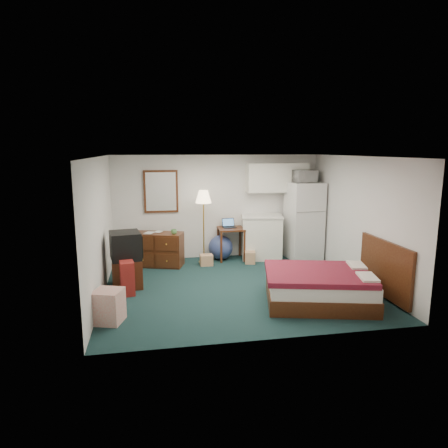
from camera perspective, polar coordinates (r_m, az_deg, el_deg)
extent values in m
cube|color=black|center=(7.89, 1.77, -8.87)|extent=(5.00, 4.50, 0.01)
cube|color=silver|center=(7.43, 1.88, 9.61)|extent=(5.00, 4.50, 0.01)
cube|color=silver|center=(9.74, -0.97, 2.50)|extent=(5.00, 0.01, 2.50)
cube|color=silver|center=(5.43, 6.84, -4.21)|extent=(5.00, 0.01, 2.50)
cube|color=silver|center=(7.45, -17.32, -0.54)|extent=(0.01, 4.50, 2.50)
cube|color=silver|center=(8.44, 18.65, 0.65)|extent=(0.01, 4.50, 2.50)
sphere|color=navy|center=(9.64, -0.49, -3.37)|extent=(0.68, 0.68, 0.59)
imported|color=silver|center=(9.72, 11.48, 6.89)|extent=(0.56, 0.36, 0.35)
imported|color=#A4774E|center=(9.14, -11.17, -0.53)|extent=(0.18, 0.09, 0.25)
imported|color=#A4774E|center=(9.22, -9.84, -0.51)|extent=(0.15, 0.09, 0.21)
imported|color=#548B4A|center=(8.95, -7.17, -1.02)|extent=(0.14, 0.11, 0.14)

